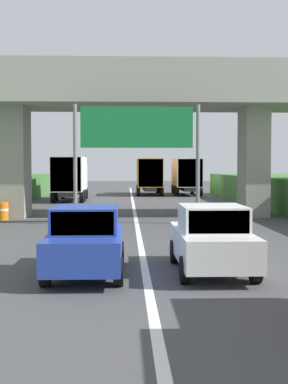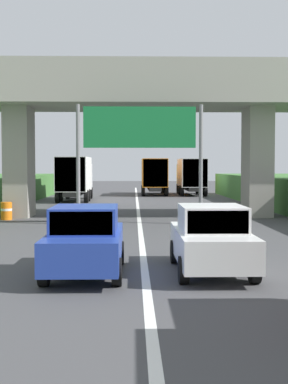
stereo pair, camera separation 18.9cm
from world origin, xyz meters
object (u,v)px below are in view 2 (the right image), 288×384
(truck_orange, at_px, (154,175))
(car_white, at_px, (211,239))
(construction_barrel_4, at_px, (6,211))
(overhead_highway_sign, at_px, (140,136))
(truck_silver, at_px, (75,176))
(truck_yellow, at_px, (191,175))
(car_blue, at_px, (85,240))

(truck_orange, bearing_deg, car_white, -89.99)
(car_white, relative_size, construction_barrel_4, 4.56)
(overhead_highway_sign, xyz_separation_m, truck_silver, (-4.88, 16.78, -2.20))
(overhead_highway_sign, height_order, truck_silver, overhead_highway_sign)
(truck_silver, bearing_deg, truck_yellow, 39.25)
(truck_yellow, relative_size, truck_orange, 1.00)
(truck_silver, height_order, car_white, truck_silver)
(construction_barrel_4, bearing_deg, truck_yellow, 62.34)
(car_white, bearing_deg, car_blue, -176.62)
(overhead_highway_sign, bearing_deg, truck_silver, 106.23)
(truck_orange, distance_m, car_blue, 36.52)
(truck_silver, distance_m, construction_barrel_4, 14.73)
(overhead_highway_sign, height_order, car_white, overhead_highway_sign)
(overhead_highway_sign, height_order, construction_barrel_4, overhead_highway_sign)
(overhead_highway_sign, distance_m, truck_orange, 25.37)
(car_blue, bearing_deg, construction_barrel_4, 111.44)
(car_white, bearing_deg, construction_barrel_4, 122.54)
(truck_yellow, relative_size, construction_barrel_4, 8.11)
(truck_yellow, xyz_separation_m, construction_barrel_4, (-11.94, -22.78, -1.47))
(truck_silver, bearing_deg, truck_orange, 52.13)
(overhead_highway_sign, relative_size, truck_silver, 0.81)
(truck_orange, bearing_deg, truck_yellow, -3.18)
(truck_yellow, bearing_deg, car_blue, -100.47)
(overhead_highway_sign, bearing_deg, truck_yellow, 78.26)
(truck_yellow, bearing_deg, overhead_highway_sign, -101.74)
(truck_yellow, xyz_separation_m, car_blue, (-6.69, -36.17, -1.08))
(truck_silver, height_order, truck_orange, same)
(overhead_highway_sign, xyz_separation_m, truck_orange, (1.68, 25.22, -2.20))
(truck_orange, height_order, car_white, truck_orange)
(overhead_highway_sign, xyz_separation_m, car_blue, (-1.48, -11.15, -3.28))
(overhead_highway_sign, relative_size, truck_yellow, 0.81)
(truck_yellow, distance_m, car_white, 36.17)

